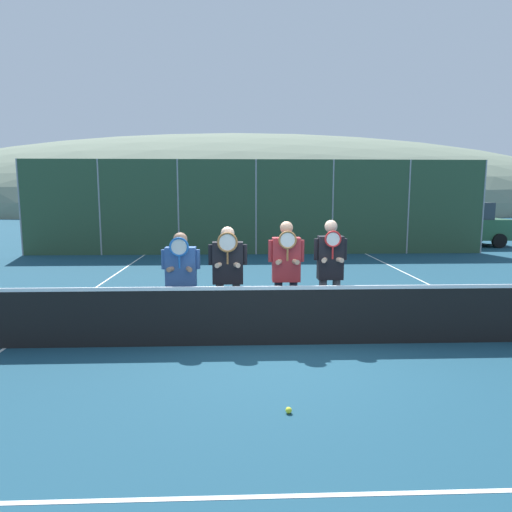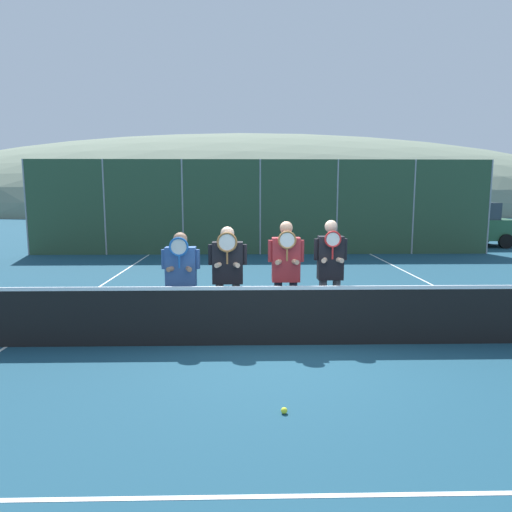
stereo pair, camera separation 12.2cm
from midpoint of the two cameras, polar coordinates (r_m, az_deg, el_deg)
name	(u,v)px [view 2 (the right image)]	position (r m, az deg, el deg)	size (l,w,h in m)	color
ground_plane	(281,345)	(7.11, 3.65, -11.03)	(120.00, 120.00, 0.00)	navy
hill_distant	(250,208)	(66.53, -0.76, 5.97)	(103.18, 57.32, 20.06)	slate
clubhouse_building	(288,201)	(25.64, 4.20, 6.86)	(16.21, 5.50, 3.61)	tan
fence_back	(260,207)	(17.00, 0.73, 6.09)	(17.29, 0.06, 3.51)	gray
tennis_net	(281,315)	(6.97, 3.68, -7.35)	(11.17, 0.09, 1.02)	gray
court_line_left_sideline	(78,300)	(10.58, -21.00, -5.17)	(0.05, 16.00, 0.01)	white
court_line_right_sideline	(459,298)	(11.04, 24.34, -4.82)	(0.05, 16.00, 0.01)	white
court_line_service_near	(316,496)	(3.98, 8.48, -27.52)	(8.31, 0.05, 0.01)	white
player_leftmost	(181,274)	(7.42, -8.90, -2.18)	(0.62, 0.34, 1.68)	white
player_center_left	(228,270)	(7.37, -3.08, -1.78)	(0.62, 0.34, 1.77)	#56565B
player_center_right	(286,269)	(7.33, 4.24, -1.63)	(0.58, 0.34, 1.86)	#232838
player_rightmost	(330,268)	(7.56, 9.72, -1.46)	(0.54, 0.34, 1.87)	#56565B
car_far_left	(129,226)	(19.87, -15.46, 3.60)	(4.01, 1.91, 1.76)	slate
car_left_of_center	(240,226)	(19.36, -1.87, 3.76)	(4.08, 2.03, 1.75)	slate
car_center	(354,226)	(19.86, 12.32, 3.67)	(4.40, 2.04, 1.73)	#285638
car_right_of_center	(465,224)	(21.69, 24.81, 3.63)	(4.08, 1.94, 1.88)	#285638
tennis_ball_on_court	(284,410)	(5.08, 4.26, -18.70)	(0.07, 0.07, 0.07)	#CCDB33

